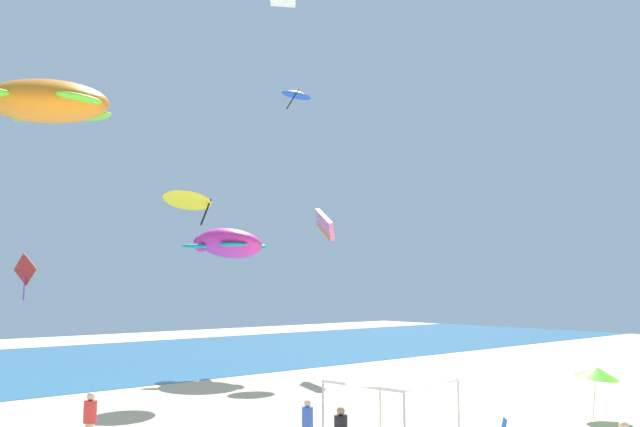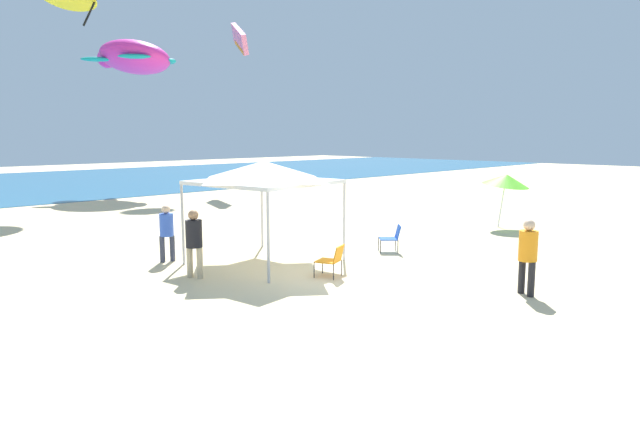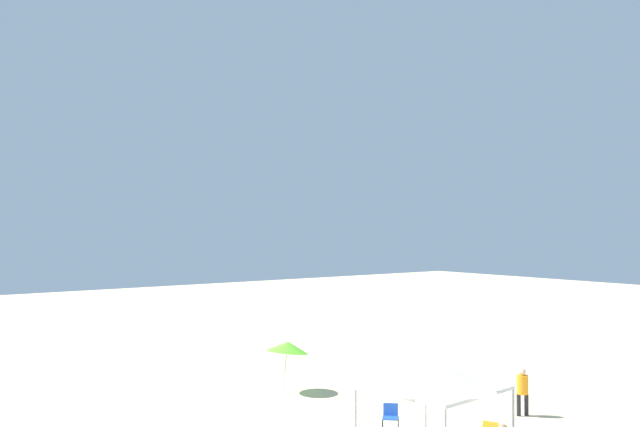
{
  "view_description": "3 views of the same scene",
  "coord_description": "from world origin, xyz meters",
  "px_view_note": "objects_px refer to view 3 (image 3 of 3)",
  "views": [
    {
      "loc": [
        -15.77,
        -11.16,
        5.24
      ],
      "look_at": [
        0.24,
        7.21,
        8.14
      ],
      "focal_mm": 35.34,
      "sensor_mm": 36.0,
      "label": 1
    },
    {
      "loc": [
        -9.82,
        -8.51,
        3.51
      ],
      "look_at": [
        1.31,
        2.53,
        1.29
      ],
      "focal_mm": 31.06,
      "sensor_mm": 36.0,
      "label": 2
    },
    {
      "loc": [
        -14.89,
        18.4,
        6.86
      ],
      "look_at": [
        0.24,
        6.93,
        7.12
      ],
      "focal_mm": 41.57,
      "sensor_mm": 36.0,
      "label": 3
    }
  ],
  "objects_px": {
    "canopy_tent": "(434,379)",
    "folding_chair_left_of_tent": "(391,415)",
    "beach_umbrella": "(288,347)",
    "person_kite_handler": "(522,388)"
  },
  "relations": [
    {
      "from": "canopy_tent",
      "to": "folding_chair_left_of_tent",
      "type": "xyz_separation_m",
      "value": [
        3.61,
        -1.65,
        -2.02
      ]
    },
    {
      "from": "canopy_tent",
      "to": "folding_chair_left_of_tent",
      "type": "bearing_deg",
      "value": -24.57
    },
    {
      "from": "canopy_tent",
      "to": "beach_umbrella",
      "type": "xyz_separation_m",
      "value": [
        10.16,
        -2.01,
        -0.66
      ]
    },
    {
      "from": "canopy_tent",
      "to": "beach_umbrella",
      "type": "bearing_deg",
      "value": -11.18
    },
    {
      "from": "beach_umbrella",
      "to": "folding_chair_left_of_tent",
      "type": "relative_size",
      "value": 2.64
    },
    {
      "from": "person_kite_handler",
      "to": "canopy_tent",
      "type": "bearing_deg",
      "value": 41.77
    },
    {
      "from": "beach_umbrella",
      "to": "folding_chair_left_of_tent",
      "type": "distance_m",
      "value": 6.69
    },
    {
      "from": "canopy_tent",
      "to": "person_kite_handler",
      "type": "bearing_deg",
      "value": -72.82
    },
    {
      "from": "beach_umbrella",
      "to": "person_kite_handler",
      "type": "distance_m",
      "value": 9.36
    },
    {
      "from": "canopy_tent",
      "to": "person_kite_handler",
      "type": "distance_m",
      "value": 7.05
    }
  ]
}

